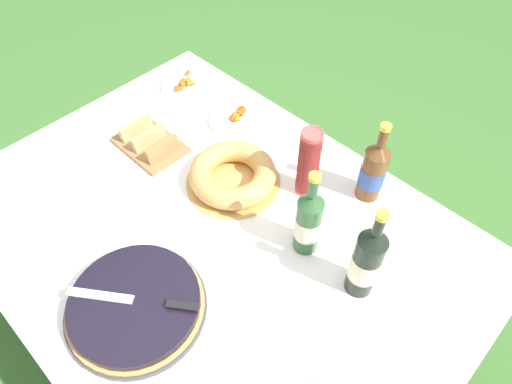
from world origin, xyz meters
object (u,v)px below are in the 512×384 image
Objects in this scene: cider_bottle_green at (308,222)px; bundt_cake at (233,175)px; snack_plate_left at (186,83)px; bread_board at (150,142)px; snack_plate_right at (236,119)px; cider_bottle_amber at (373,171)px; cup_stack at (309,163)px; juice_bottle_red at (366,262)px; serving_knife at (143,301)px; berry_tart at (136,305)px.

bundt_cake is at bearing 176.05° from cider_bottle_green.
snack_plate_left is 0.38m from bread_board.
snack_plate_right is 0.81× the size of bread_board.
cup_stack is at bearing -140.55° from cider_bottle_amber.
snack_plate_left is (-1.09, 0.27, -0.12)m from juice_bottle_red.
serving_knife and bread_board have the same top height.
snack_plate_right is (-0.58, 0.26, -0.11)m from cider_bottle_green.
berry_tart and snack_plate_right have the same top height.
berry_tart is 1.27× the size of cider_bottle_amber.
snack_plate_right is at bearing 68.76° from bread_board.
cider_bottle_green is (0.15, -0.17, -0.01)m from cup_stack.
snack_plate_left is at bearing 132.09° from berry_tart.
cider_bottle_amber is 0.36m from juice_bottle_red.
cider_bottle_amber reaches higher than bread_board.
snack_plate_left is at bearing 155.79° from bundt_cake.
cider_bottle_green is at bearing 179.87° from juice_bottle_red.
snack_plate_left is at bearing 177.88° from snack_plate_right.
cup_stack is 1.21× the size of snack_plate_left.
berry_tart is at bearing -40.58° from bread_board.
juice_bottle_red is at bearing -164.20° from serving_knife.
berry_tart is 1.21× the size of cider_bottle_green.
berry_tart is at bearing 0.00° from serving_knife.
bread_board is at bearing -165.36° from bundt_cake.
bread_board is (-0.72, -0.38, -0.09)m from cider_bottle_amber.
bundt_cake is 1.01× the size of cider_bottle_green.
bundt_cake is (-0.17, 0.50, -0.02)m from serving_knife.
bread_board is (-0.55, -0.24, -0.11)m from cup_stack.
bread_board is at bearing -174.48° from cider_bottle_green.
snack_plate_right is at bearing 116.56° from berry_tart.
serving_knife is 1.22× the size of bread_board.
bundt_cake is at bearing -45.67° from snack_plate_right.
cider_bottle_amber reaches higher than berry_tart.
snack_plate_right is at bearing -2.12° from snack_plate_left.
cider_bottle_amber is 1.48× the size of snack_plate_right.
juice_bottle_red is at bearing -0.13° from cider_bottle_green.
cider_bottle_green is (0.20, 0.50, 0.10)m from berry_tart.
cider_bottle_green is at bearing -49.88° from cup_stack.
snack_plate_left is at bearing 172.90° from cup_stack.
cider_bottle_green reaches higher than berry_tart.
snack_plate_right reaches higher than snack_plate_left.
snack_plate_left is at bearing 166.25° from juice_bottle_red.
bundt_cake is 0.94× the size of juice_bottle_red.
bundt_cake reaches higher than serving_knife.
cider_bottle_green is (0.18, 0.48, 0.06)m from serving_knife.
berry_tart is 1.80× the size of snack_plate_left.
juice_bottle_red is 1.59× the size of snack_plate_left.
bundt_cake is 0.36m from cider_bottle_green.
cider_bottle_amber is at bearing 87.11° from cider_bottle_green.
serving_knife is 0.97× the size of cider_bottle_green.
cider_bottle_green reaches higher than cup_stack.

